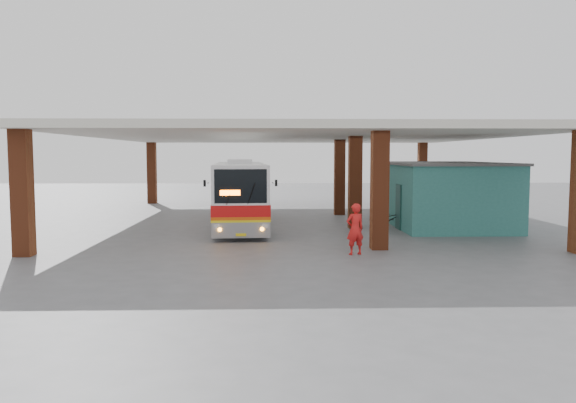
# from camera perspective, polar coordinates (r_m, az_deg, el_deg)

# --- Properties ---
(ground) EXTENTS (90.00, 90.00, 0.00)m
(ground) POSITION_cam_1_polar(r_m,az_deg,el_deg) (23.69, 0.65, -3.67)
(ground) COLOR #515154
(ground) RESTS_ON ground
(brick_columns) EXTENTS (20.10, 21.60, 4.35)m
(brick_columns) POSITION_cam_1_polar(r_m,az_deg,el_deg) (28.54, 3.10, 2.15)
(brick_columns) COLOR brown
(brick_columns) RESTS_ON ground
(canopy_roof) EXTENTS (21.00, 23.00, 0.30)m
(canopy_roof) POSITION_cam_1_polar(r_m,az_deg,el_deg) (29.96, 1.10, 6.73)
(canopy_roof) COLOR silver
(canopy_roof) RESTS_ON brick_columns
(shop_building) EXTENTS (5.20, 8.20, 3.11)m
(shop_building) POSITION_cam_1_polar(r_m,az_deg,el_deg) (28.75, 15.40, 0.78)
(shop_building) COLOR #2B6B65
(shop_building) RESTS_ON ground
(coach_bus) EXTENTS (3.04, 11.34, 3.27)m
(coach_bus) POSITION_cam_1_polar(r_m,az_deg,el_deg) (27.69, -4.92, 0.91)
(coach_bus) COLOR silver
(coach_bus) RESTS_ON ground
(motorcycle) EXTENTS (1.84, 0.67, 0.96)m
(motorcycle) POSITION_cam_1_polar(r_m,az_deg,el_deg) (26.95, 10.44, -1.69)
(motorcycle) COLOR black
(motorcycle) RESTS_ON ground
(pedestrian) EXTENTS (0.76, 0.61, 1.80)m
(pedestrian) POSITION_cam_1_polar(r_m,az_deg,el_deg) (19.69, 6.83, -2.80)
(pedestrian) COLOR red
(pedestrian) RESTS_ON ground
(red_chair) EXTENTS (0.42, 0.42, 0.74)m
(red_chair) POSITION_cam_1_polar(r_m,az_deg,el_deg) (30.33, 9.23, -1.23)
(red_chair) COLOR #AC2312
(red_chair) RESTS_ON ground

